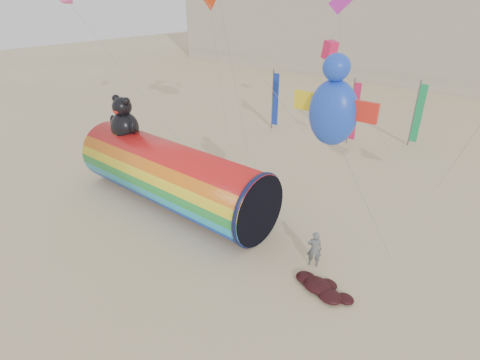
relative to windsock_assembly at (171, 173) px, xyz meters
The scene contains 5 objects.
ground 4.13m from the windsock_assembly, ahead, with size 160.00×160.00×0.00m, color #CCB58C.
windsock_assembly is the anchor object (origin of this frame).
kite_handler 9.13m from the windsock_assembly, ahead, with size 0.64×0.42×1.76m, color slate.
fabric_bundle 10.36m from the windsock_assembly, ahead, with size 2.62×1.35×0.41m.
festival_banners 16.32m from the windsock_assembly, 79.77° to the left, with size 11.53×3.58×5.20m.
Camera 1 is at (11.33, -11.78, 11.06)m, focal length 28.00 mm.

